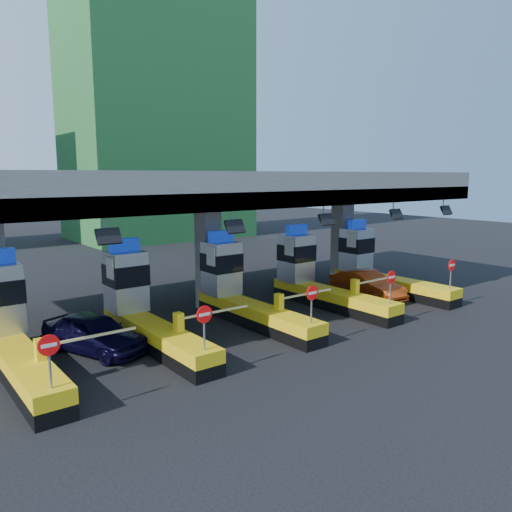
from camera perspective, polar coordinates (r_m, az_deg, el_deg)
ground at (r=23.87m, az=-1.49°, el=-7.44°), size 120.00×120.00×0.00m
toll_canopy at (r=25.25m, az=-5.44°, el=7.57°), size 28.00×12.09×7.00m
toll_lane_far_left at (r=19.81m, az=-26.26°, el=-7.72°), size 4.43×8.00×4.16m
toll_lane_left at (r=21.28m, az=-12.92°, el=-5.85°), size 4.43×8.00×4.16m
toll_lane_center at (r=23.73m, az=-1.89°, el=-4.05°), size 4.43×8.00×4.16m
toll_lane_right at (r=26.89m, az=6.77°, el=-2.52°), size 4.43×8.00×4.16m
toll_lane_far_right at (r=30.55m, az=13.48°, el=-1.29°), size 4.43×8.00×4.16m
bg_building_scaffold at (r=56.97m, az=-11.32°, el=16.29°), size 18.00×12.00×28.00m
van at (r=20.62m, az=-18.02°, el=-8.35°), size 3.42×4.93×1.56m
red_car at (r=28.60m, az=12.54°, el=-3.25°), size 2.07×4.82×1.54m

